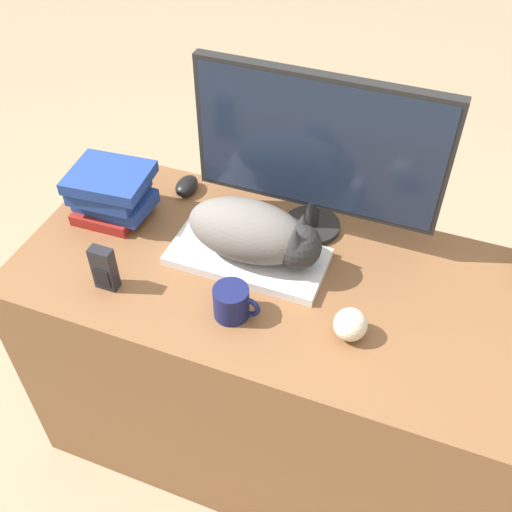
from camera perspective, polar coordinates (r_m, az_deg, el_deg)
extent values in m
cube|color=brown|center=(1.77, 1.24, -10.25)|extent=(1.28, 0.62, 0.76)
cube|color=silver|center=(1.50, -0.78, -0.08)|extent=(0.39, 0.19, 0.02)
ellipsoid|color=#66605B|center=(1.44, -0.82, 2.43)|extent=(0.30, 0.16, 0.15)
sphere|color=#262626|center=(1.42, 4.03, 0.96)|extent=(0.11, 0.11, 0.11)
cone|color=#262626|center=(1.36, 3.77, 1.84)|extent=(0.04, 0.04, 0.05)
cone|color=#262626|center=(1.40, 4.50, 3.30)|extent=(0.04, 0.04, 0.05)
cylinder|color=black|center=(1.60, 5.30, 2.91)|extent=(0.15, 0.15, 0.02)
cylinder|color=black|center=(1.57, 5.41, 4.21)|extent=(0.04, 0.04, 0.08)
cube|color=black|center=(1.45, 5.96, 10.52)|extent=(0.62, 0.03, 0.36)
cube|color=#192338|center=(1.44, 5.86, 10.33)|extent=(0.59, 0.01, 0.34)
ellipsoid|color=black|center=(1.72, -6.62, 6.66)|extent=(0.06, 0.09, 0.04)
cylinder|color=#141947|center=(1.36, -2.38, -4.40)|extent=(0.08, 0.08, 0.08)
torus|color=#141947|center=(1.35, -0.75, -4.88)|extent=(0.06, 0.01, 0.06)
sphere|color=beige|center=(1.34, 8.97, -6.47)|extent=(0.08, 0.08, 0.08)
cube|color=black|center=(1.45, -14.26, -1.15)|extent=(0.06, 0.03, 0.12)
cube|color=black|center=(1.45, -14.45, -2.07)|extent=(0.04, 0.00, 0.05)
cube|color=maroon|center=(1.68, -13.64, 4.33)|extent=(0.17, 0.16, 0.03)
cube|color=navy|center=(1.65, -13.28, 5.21)|extent=(0.20, 0.14, 0.04)
cube|color=navy|center=(1.63, -13.87, 6.23)|extent=(0.19, 0.16, 0.04)
cube|color=navy|center=(1.61, -13.80, 7.27)|extent=(0.22, 0.19, 0.03)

